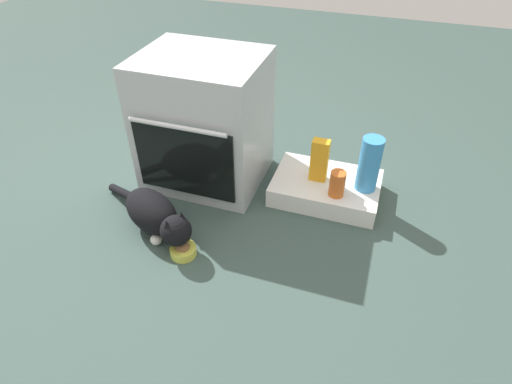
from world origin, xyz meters
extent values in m
plane|color=#384C47|center=(0.00, 0.00, 0.00)|extent=(8.00, 8.00, 0.00)
cube|color=#B7BABF|center=(-0.01, 0.50, 0.36)|extent=(0.64, 0.53, 0.72)
cube|color=black|center=(-0.01, 0.22, 0.27)|extent=(0.54, 0.01, 0.40)
cylinder|color=silver|center=(-0.01, 0.19, 0.49)|extent=(0.51, 0.02, 0.02)
cube|color=white|center=(0.68, 0.52, 0.05)|extent=(0.57, 0.39, 0.11)
cylinder|color=#D1D14C|center=(0.13, -0.13, 0.02)|extent=(0.12, 0.12, 0.04)
sphere|color=brown|center=(0.13, -0.13, 0.04)|extent=(0.07, 0.07, 0.07)
ellipsoid|color=black|center=(-0.09, -0.02, 0.11)|extent=(0.40, 0.34, 0.20)
sphere|color=black|center=(0.10, -0.12, 0.13)|extent=(0.15, 0.15, 0.15)
cone|color=black|center=(0.11, -0.08, 0.18)|extent=(0.05, 0.05, 0.07)
cone|color=black|center=(0.08, -0.15, 0.18)|extent=(0.05, 0.05, 0.07)
cylinder|color=black|center=(-0.35, 0.12, 0.06)|extent=(0.28, 0.18, 0.12)
sphere|color=silver|center=(0.02, -0.02, 0.03)|extent=(0.06, 0.06, 0.06)
sphere|color=silver|center=(-0.03, -0.11, 0.03)|extent=(0.06, 0.06, 0.06)
cylinder|color=#D16023|center=(0.75, 0.41, 0.18)|extent=(0.08, 0.08, 0.14)
cylinder|color=#388CD1|center=(0.88, 0.52, 0.26)|extent=(0.11, 0.11, 0.30)
cube|color=orange|center=(0.63, 0.52, 0.23)|extent=(0.09, 0.06, 0.24)
camera|label=1|loc=(0.90, -1.36, 1.51)|focal=30.01mm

